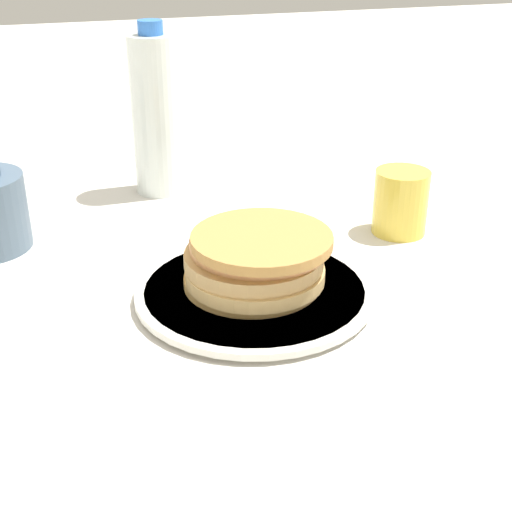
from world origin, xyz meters
The scene contains 5 objects.
ground_plane centered at (0.00, 0.00, 0.00)m, with size 4.00×4.00×0.00m, color silver.
plate centered at (0.00, 0.01, 0.01)m, with size 0.24×0.24×0.01m.
pancake_stack centered at (0.00, 0.01, 0.04)m, with size 0.15×0.15×0.06m.
juice_glass centered at (-0.22, -0.10, 0.04)m, with size 0.06×0.06×0.08m.
water_bottle_near centered at (0.03, -0.32, 0.11)m, with size 0.06×0.06×0.23m.
Camera 1 is at (0.19, 0.61, 0.36)m, focal length 50.00 mm.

